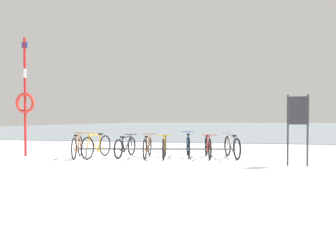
{
  "coord_description": "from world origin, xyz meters",
  "views": [
    {
      "loc": [
        2.01,
        -6.49,
        1.24
      ],
      "look_at": [
        -0.52,
        6.43,
        0.97
      ],
      "focal_mm": 32.8,
      "sensor_mm": 36.0,
      "label": 1
    }
  ],
  "objects_px": {
    "bicycle_3": "(147,147)",
    "bicycle_7": "(232,147)",
    "bicycle_4": "(164,147)",
    "info_sign": "(298,118)",
    "rescue_post": "(25,99)",
    "bicycle_2": "(125,147)",
    "bicycle_5": "(188,146)",
    "bicycle_1": "(97,146)",
    "bicycle_6": "(208,147)",
    "bicycle_0": "(77,146)"
  },
  "relations": [
    {
      "from": "bicycle_4",
      "to": "bicycle_6",
      "type": "xyz_separation_m",
      "value": [
        1.38,
        0.34,
        0.0
      ]
    },
    {
      "from": "bicycle_1",
      "to": "bicycle_2",
      "type": "relative_size",
      "value": 1.04
    },
    {
      "from": "bicycle_2",
      "to": "bicycle_4",
      "type": "xyz_separation_m",
      "value": [
        1.33,
        -0.02,
        0.01
      ]
    },
    {
      "from": "bicycle_6",
      "to": "bicycle_5",
      "type": "bearing_deg",
      "value": 174.64
    },
    {
      "from": "bicycle_0",
      "to": "rescue_post",
      "type": "bearing_deg",
      "value": 176.58
    },
    {
      "from": "bicycle_2",
      "to": "bicycle_7",
      "type": "bearing_deg",
      "value": 8.0
    },
    {
      "from": "bicycle_2",
      "to": "bicycle_7",
      "type": "distance_m",
      "value": 3.51
    },
    {
      "from": "bicycle_1",
      "to": "rescue_post",
      "type": "relative_size",
      "value": 0.44
    },
    {
      "from": "bicycle_3",
      "to": "info_sign",
      "type": "relative_size",
      "value": 0.88
    },
    {
      "from": "bicycle_2",
      "to": "bicycle_5",
      "type": "bearing_deg",
      "value": 10.57
    },
    {
      "from": "bicycle_1",
      "to": "bicycle_5",
      "type": "height_order",
      "value": "bicycle_5"
    },
    {
      "from": "rescue_post",
      "to": "info_sign",
      "type": "bearing_deg",
      "value": -4.1
    },
    {
      "from": "bicycle_2",
      "to": "bicycle_3",
      "type": "height_order",
      "value": "bicycle_3"
    },
    {
      "from": "bicycle_4",
      "to": "bicycle_2",
      "type": "bearing_deg",
      "value": 179.16
    },
    {
      "from": "bicycle_3",
      "to": "info_sign",
      "type": "bearing_deg",
      "value": -13.38
    },
    {
      "from": "info_sign",
      "to": "bicycle_2",
      "type": "bearing_deg",
      "value": 169.16
    },
    {
      "from": "bicycle_7",
      "to": "bicycle_3",
      "type": "bearing_deg",
      "value": -171.2
    },
    {
      "from": "bicycle_4",
      "to": "info_sign",
      "type": "xyz_separation_m",
      "value": [
        3.85,
        -0.97,
        0.94
      ]
    },
    {
      "from": "bicycle_1",
      "to": "bicycle_6",
      "type": "xyz_separation_m",
      "value": [
        3.57,
        0.68,
        -0.03
      ]
    },
    {
      "from": "bicycle_6",
      "to": "info_sign",
      "type": "bearing_deg",
      "value": -27.96
    },
    {
      "from": "rescue_post",
      "to": "bicycle_4",
      "type": "bearing_deg",
      "value": 4.21
    },
    {
      "from": "bicycle_6",
      "to": "info_sign",
      "type": "height_order",
      "value": "info_sign"
    },
    {
      "from": "bicycle_1",
      "to": "info_sign",
      "type": "xyz_separation_m",
      "value": [
        6.04,
        -0.63,
        0.91
      ]
    },
    {
      "from": "bicycle_3",
      "to": "info_sign",
      "type": "height_order",
      "value": "info_sign"
    },
    {
      "from": "bicycle_1",
      "to": "bicycle_5",
      "type": "distance_m",
      "value": 3.0
    },
    {
      "from": "rescue_post",
      "to": "bicycle_0",
      "type": "bearing_deg",
      "value": -3.42
    },
    {
      "from": "bicycle_7",
      "to": "bicycle_6",
      "type": "bearing_deg",
      "value": -167.69
    },
    {
      "from": "info_sign",
      "to": "rescue_post",
      "type": "bearing_deg",
      "value": 175.9
    },
    {
      "from": "bicycle_3",
      "to": "bicycle_7",
      "type": "xyz_separation_m",
      "value": [
        2.74,
        0.42,
        0.01
      ]
    },
    {
      "from": "bicycle_2",
      "to": "info_sign",
      "type": "relative_size",
      "value": 0.89
    },
    {
      "from": "bicycle_7",
      "to": "bicycle_5",
      "type": "bearing_deg",
      "value": -175.74
    },
    {
      "from": "bicycle_5",
      "to": "bicycle_4",
      "type": "bearing_deg",
      "value": -150.8
    },
    {
      "from": "bicycle_5",
      "to": "info_sign",
      "type": "height_order",
      "value": "info_sign"
    },
    {
      "from": "bicycle_0",
      "to": "bicycle_6",
      "type": "bearing_deg",
      "value": 10.97
    },
    {
      "from": "bicycle_6",
      "to": "info_sign",
      "type": "relative_size",
      "value": 0.91
    },
    {
      "from": "bicycle_7",
      "to": "bicycle_0",
      "type": "bearing_deg",
      "value": -168.82
    },
    {
      "from": "bicycle_1",
      "to": "bicycle_5",
      "type": "bearing_deg",
      "value": 14.25
    },
    {
      "from": "bicycle_3",
      "to": "rescue_post",
      "type": "bearing_deg",
      "value": -174.06
    },
    {
      "from": "bicycle_4",
      "to": "bicycle_6",
      "type": "bearing_deg",
      "value": 13.88
    },
    {
      "from": "bicycle_3",
      "to": "rescue_post",
      "type": "distance_m",
      "value": 4.51
    },
    {
      "from": "bicycle_5",
      "to": "bicycle_2",
      "type": "bearing_deg",
      "value": -169.43
    },
    {
      "from": "bicycle_4",
      "to": "bicycle_7",
      "type": "height_order",
      "value": "bicycle_7"
    },
    {
      "from": "bicycle_7",
      "to": "rescue_post",
      "type": "bearing_deg",
      "value": -172.93
    },
    {
      "from": "bicycle_2",
      "to": "rescue_post",
      "type": "bearing_deg",
      "value": -173.87
    },
    {
      "from": "bicycle_6",
      "to": "bicycle_3",
      "type": "bearing_deg",
      "value": -172.59
    },
    {
      "from": "bicycle_6",
      "to": "info_sign",
      "type": "distance_m",
      "value": 2.95
    },
    {
      "from": "bicycle_7",
      "to": "info_sign",
      "type": "bearing_deg",
      "value": -41.03
    },
    {
      "from": "bicycle_7",
      "to": "rescue_post",
      "type": "height_order",
      "value": "rescue_post"
    },
    {
      "from": "bicycle_2",
      "to": "bicycle_6",
      "type": "height_order",
      "value": "bicycle_6"
    },
    {
      "from": "bicycle_0",
      "to": "bicycle_1",
      "type": "relative_size",
      "value": 0.91
    }
  ]
}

